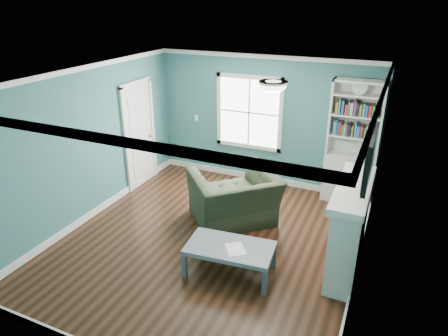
% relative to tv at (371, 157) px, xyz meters
% --- Properties ---
extents(floor, '(5.00, 5.00, 0.00)m').
position_rel_tv_xyz_m(floor, '(-2.20, -0.20, -1.72)').
color(floor, black).
rests_on(floor, ground).
extents(room_walls, '(5.00, 5.00, 5.00)m').
position_rel_tv_xyz_m(room_walls, '(-2.20, -0.20, -0.14)').
color(room_walls, '#387475').
rests_on(room_walls, ground).
extents(trim, '(4.50, 5.00, 2.60)m').
position_rel_tv_xyz_m(trim, '(-2.20, -0.20, -0.49)').
color(trim, white).
rests_on(trim, ground).
extents(window, '(1.40, 0.06, 1.50)m').
position_rel_tv_xyz_m(window, '(-2.50, 2.29, -0.27)').
color(window, white).
rests_on(window, room_walls).
extents(bookshelf, '(0.90, 0.35, 2.31)m').
position_rel_tv_xyz_m(bookshelf, '(-0.43, 2.10, -0.80)').
color(bookshelf, silver).
rests_on(bookshelf, ground).
extents(fireplace, '(0.44, 1.58, 1.30)m').
position_rel_tv_xyz_m(fireplace, '(-0.12, 0.00, -1.09)').
color(fireplace, black).
rests_on(fireplace, ground).
extents(tv, '(0.06, 1.10, 0.65)m').
position_rel_tv_xyz_m(tv, '(0.00, 0.00, 0.00)').
color(tv, black).
rests_on(tv, fireplace).
extents(door, '(0.12, 0.98, 2.17)m').
position_rel_tv_xyz_m(door, '(-4.42, 1.20, -0.65)').
color(door, silver).
rests_on(door, ground).
extents(ceiling_fixture, '(0.38, 0.38, 0.15)m').
position_rel_tv_xyz_m(ceiling_fixture, '(-1.30, -0.10, 0.82)').
color(ceiling_fixture, white).
rests_on(ceiling_fixture, room_walls).
extents(light_switch, '(0.08, 0.01, 0.12)m').
position_rel_tv_xyz_m(light_switch, '(-3.70, 2.28, -0.52)').
color(light_switch, white).
rests_on(light_switch, room_walls).
extents(recliner, '(1.61, 1.59, 1.20)m').
position_rel_tv_xyz_m(recliner, '(-2.08, 0.53, -1.13)').
color(recliner, black).
rests_on(recliner, ground).
extents(coffee_table, '(1.26, 0.77, 0.44)m').
position_rel_tv_xyz_m(coffee_table, '(-1.60, -0.79, -1.35)').
color(coffee_table, '#464D54').
rests_on(coffee_table, ground).
extents(paper_sheet, '(0.38, 0.39, 0.00)m').
position_rel_tv_xyz_m(paper_sheet, '(-1.50, -0.83, -1.29)').
color(paper_sheet, white).
rests_on(paper_sheet, coffee_table).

